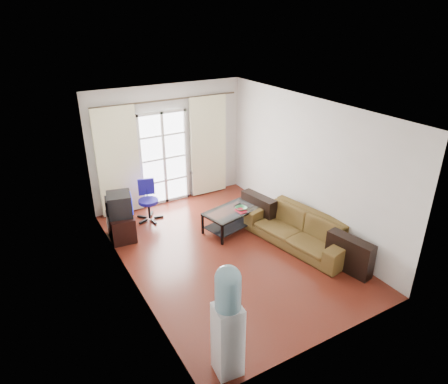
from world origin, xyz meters
The scene contains 20 objects.
floor centered at (0.00, 0.00, 0.00)m, with size 5.20×5.20×0.00m, color maroon.
ceiling centered at (0.00, 0.00, 2.70)m, with size 5.20×5.20×0.00m, color white.
wall_back centered at (0.00, 2.60, 1.35)m, with size 3.60×0.02×2.70m, color silver.
wall_front centered at (0.00, -2.60, 1.35)m, with size 3.60×0.02×2.70m, color silver.
wall_left centered at (-1.80, 0.00, 1.35)m, with size 0.02×5.20×2.70m, color silver.
wall_right centered at (1.80, 0.00, 1.35)m, with size 0.02×5.20×2.70m, color silver.
french_door centered at (-0.15, 2.54, 1.07)m, with size 1.16×0.06×2.15m.
curtain_rod centered at (0.00, 2.50, 2.38)m, with size 0.04×0.04×3.30m, color #4C3F2D.
curtain_left centered at (-1.20, 2.48, 1.20)m, with size 0.90×0.07×2.35m, color #FEFFCD.
curtain_right centered at (0.95, 2.48, 1.20)m, with size 0.90×0.07×2.35m, color #FEFFCD.
radiator centered at (0.80, 2.50, 0.33)m, with size 0.64×0.12×0.64m, color gray.
sofa centered at (1.33, -0.47, 0.32)m, with size 1.23×2.30×0.64m, color brown.
coffee_table centered at (0.49, 0.64, 0.29)m, with size 1.23×0.88×0.45m.
bowl centered at (0.67, 0.56, 0.48)m, with size 0.23×0.23×0.05m, color #308439.
book centered at (0.53, 0.49, 0.46)m, with size 0.18×0.24×0.02m, color maroon.
remote centered at (0.70, 0.76, 0.46)m, with size 0.17×0.05×0.02m, color black.
tv_stand centered at (-1.55, 1.46, 0.25)m, with size 0.45×0.68×0.50m, color black.
crt_tv centered at (-1.54, 1.48, 0.72)m, with size 0.56×0.57×0.45m.
task_chair centered at (-0.80, 1.94, 0.26)m, with size 0.71×0.71×0.87m.
water_cooler centered at (-1.36, -2.35, 0.82)m, with size 0.36×0.35×1.57m.
Camera 1 is at (-3.21, -5.47, 4.13)m, focal length 32.00 mm.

